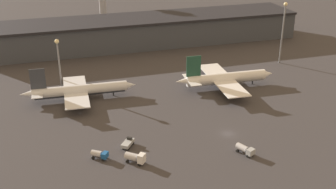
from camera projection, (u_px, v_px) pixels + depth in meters
name	position (u px, v px, depth m)	size (l,w,h in m)	color
ground	(228.00, 134.00, 139.96)	(600.00, 600.00, 0.00)	#383538
terminal_building	(147.00, 30.00, 229.73)	(167.06, 29.21, 14.97)	#3D424C
airplane_0	(79.00, 90.00, 163.97)	(44.72, 32.39, 13.89)	silver
airplane_1	(225.00, 78.00, 175.01)	(43.04, 37.94, 14.75)	white
service_vehicle_0	(245.00, 149.00, 127.91)	(4.52, 6.35, 2.63)	#9EA3A8
service_vehicle_1	(128.00, 143.00, 132.00)	(5.25, 5.89, 2.59)	#9EA3A8
service_vehicle_2	(100.00, 154.00, 125.42)	(5.32, 4.63, 2.53)	#195199
service_vehicle_3	(135.00, 157.00, 123.23)	(6.16, 5.74, 3.41)	white
lamp_post_0	(58.00, 56.00, 170.76)	(1.80, 1.80, 20.82)	slate
lamp_post_1	(283.00, 26.00, 196.68)	(1.80, 1.80, 29.35)	slate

